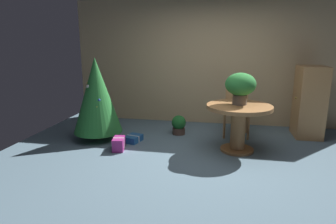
% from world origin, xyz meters
% --- Properties ---
extents(ground_plane, '(6.60, 6.60, 0.00)m').
position_xyz_m(ground_plane, '(0.00, 0.00, 0.00)').
color(ground_plane, slate).
extents(back_wall_panel, '(6.00, 0.10, 2.60)m').
position_xyz_m(back_wall_panel, '(0.00, 2.20, 1.30)').
color(back_wall_panel, tan).
rests_on(back_wall_panel, ground_plane).
extents(round_dining_table, '(1.02, 1.02, 0.76)m').
position_xyz_m(round_dining_table, '(0.46, 0.55, 0.54)').
color(round_dining_table, '#9E6B3D').
rests_on(round_dining_table, ground_plane).
extents(flower_vase, '(0.48, 0.48, 0.50)m').
position_xyz_m(flower_vase, '(0.46, 0.60, 1.06)').
color(flower_vase, '#665B51').
rests_on(flower_vase, round_dining_table).
extents(wooden_chair_far, '(0.47, 0.45, 0.95)m').
position_xyz_m(wooden_chair_far, '(0.46, 1.43, 0.55)').
color(wooden_chair_far, '#B27F4C').
rests_on(wooden_chair_far, ground_plane).
extents(holiday_tree, '(0.86, 0.86, 1.47)m').
position_xyz_m(holiday_tree, '(-2.00, 0.69, 0.80)').
color(holiday_tree, brown).
rests_on(holiday_tree, ground_plane).
extents(gift_box_purple, '(0.23, 0.33, 0.20)m').
position_xyz_m(gift_box_purple, '(-1.44, 0.22, 0.10)').
color(gift_box_purple, '#9E287A').
rests_on(gift_box_purple, ground_plane).
extents(gift_box_blue, '(0.30, 0.36, 0.11)m').
position_xyz_m(gift_box_blue, '(-1.33, 0.65, 0.06)').
color(gift_box_blue, '#1E569E').
rests_on(gift_box_blue, ground_plane).
extents(wooden_cabinet, '(0.49, 0.62, 1.30)m').
position_xyz_m(wooden_cabinet, '(1.75, 1.58, 0.65)').
color(wooden_cabinet, '#B27F4C').
rests_on(wooden_cabinet, ground_plane).
extents(potted_plant, '(0.27, 0.27, 0.36)m').
position_xyz_m(potted_plant, '(-0.61, 1.24, 0.18)').
color(potted_plant, '#4C382D').
rests_on(potted_plant, ground_plane).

